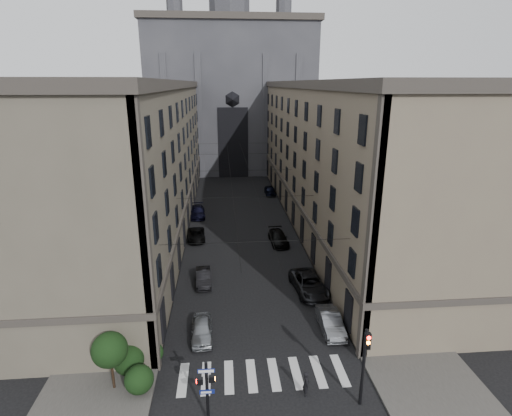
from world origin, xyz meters
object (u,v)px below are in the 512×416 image
object	(u,v)px
pedestrian_signal_left	(207,388)
car_right_far	(270,191)
car_right_midnear	(309,284)
traffic_light_right	(365,359)
car_left_far	(197,212)
pedestrian	(306,384)
car_right_near	(330,322)
gothic_tower	(231,87)
car_left_near	(202,330)
car_right_midfar	(278,238)
car_left_midnear	(203,277)
car_left_midfar	(196,235)

from	to	relation	value
pedestrian_signal_left	car_right_far	size ratio (longest dim) A/B	0.93
pedestrian_signal_left	car_right_midnear	xyz separation A→B (m)	(8.90, 14.18, -1.52)
traffic_light_right	car_left_far	size ratio (longest dim) A/B	1.02
car_right_midnear	pedestrian	distance (m)	13.01
traffic_light_right	pedestrian	bearing A→B (deg)	160.92
car_right_near	car_right_far	distance (m)	40.10
pedestrian_signal_left	car_left_far	bearing A→B (deg)	93.95
car_right_midnear	gothic_tower	bearing A→B (deg)	89.78
car_left_near	car_left_far	xyz separation A→B (m)	(-1.88, 29.19, 0.05)
traffic_light_right	car_right_near	bearing A→B (deg)	88.72
car_left_near	pedestrian	size ratio (longest dim) A/B	2.41
gothic_tower	car_left_near	distance (m)	67.83
traffic_light_right	car_right_midnear	world-z (taller)	traffic_light_right
car_left_far	car_right_midfar	size ratio (longest dim) A/B	1.04
gothic_tower	car_left_far	size ratio (longest dim) A/B	11.40
pedestrian_signal_left	car_left_near	xyz separation A→B (m)	(-0.69, 7.96, -1.63)
pedestrian_signal_left	pedestrian	size ratio (longest dim) A/B	2.38
car_right_far	pedestrian	distance (m)	46.78
car_right_midnear	car_right_far	distance (m)	33.98
car_right_midfar	car_right_midnear	bearing A→B (deg)	-87.17
car_left_midnear	car_left_far	world-z (taller)	car_left_far
car_left_near	car_left_midnear	bearing A→B (deg)	89.15
car_right_midfar	car_right_near	bearing A→B (deg)	-87.90
traffic_light_right	car_right_near	distance (m)	8.05
car_right_far	car_left_far	bearing A→B (deg)	-137.41
car_left_midfar	pedestrian_signal_left	bearing A→B (deg)	-89.73
car_right_midfar	car_left_midfar	bearing A→B (deg)	165.90
car_left_midfar	car_left_far	bearing A→B (deg)	87.75
pedestrian_signal_left	car_right_midfar	distance (m)	27.25
gothic_tower	car_left_midfar	bearing A→B (deg)	-97.22
car_left_near	car_left_midfar	distance (m)	20.16
car_right_near	pedestrian	world-z (taller)	pedestrian
car_right_midnear	pedestrian	world-z (taller)	pedestrian
car_right_far	pedestrian	xyz separation A→B (m)	(-3.35, -46.66, 0.11)
car_right_midnear	car_left_far	bearing A→B (deg)	111.12
car_left_near	car_right_near	bearing A→B (deg)	-1.77
car_right_far	pedestrian	size ratio (longest dim) A/B	2.55
car_left_midfar	car_right_near	distance (m)	23.09
gothic_tower	car_right_far	world-z (taller)	gothic_tower
car_left_near	pedestrian	bearing A→B (deg)	-46.35
car_right_midfar	car_right_far	xyz separation A→B (m)	(1.63, 22.07, 0.02)
car_left_midnear	car_left_far	distance (m)	20.65
car_left_midnear	car_right_midnear	size ratio (longest dim) A/B	0.70
car_right_near	car_right_midfar	xyz separation A→B (m)	(-1.57, 18.04, -0.02)
car_left_midfar	pedestrian	xyz separation A→B (m)	(8.23, -26.56, 0.21)
car_left_near	car_right_midfar	bearing A→B (deg)	62.83
car_left_midfar	car_left_far	world-z (taller)	car_left_far
car_right_near	car_right_far	size ratio (longest dim) A/B	1.03
gothic_tower	car_left_midnear	size ratio (longest dim) A/B	14.38
car_left_far	pedestrian	world-z (taller)	pedestrian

